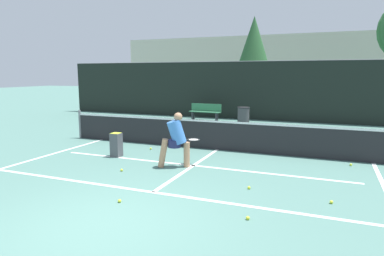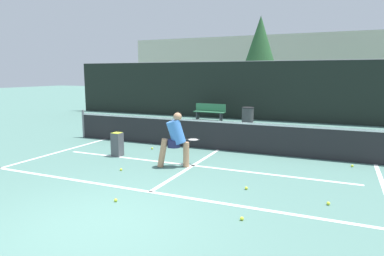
{
  "view_description": "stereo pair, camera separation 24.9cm",
  "coord_description": "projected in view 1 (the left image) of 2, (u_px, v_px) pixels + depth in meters",
  "views": [
    {
      "loc": [
        3.31,
        -4.34,
        2.44
      ],
      "look_at": [
        -0.2,
        4.33,
        0.95
      ],
      "focal_mm": 32.0,
      "sensor_mm": 36.0,
      "label": 1
    },
    {
      "loc": [
        3.53,
        -4.24,
        2.44
      ],
      "look_at": [
        -0.2,
        4.33,
        0.95
      ],
      "focal_mm": 32.0,
      "sensor_mm": 36.0,
      "label": 2
    }
  ],
  "objects": [
    {
      "name": "courtside_bench",
      "position": [
        205.0,
        111.0,
        18.11
      ],
      "size": [
        1.73,
        0.49,
        0.86
      ],
      "rotation": [
        0.0,
        0.0,
        -0.06
      ],
      "color": "#33724C",
      "rests_on": "ground"
    },
    {
      "name": "parked_car",
      "position": [
        260.0,
        104.0,
        21.43
      ],
      "size": [
        1.7,
        4.36,
        1.37
      ],
      "color": "navy",
      "rests_on": "ground"
    },
    {
      "name": "court_center_mark",
      "position": [
        192.0,
        166.0,
        9.09
      ],
      "size": [
        0.1,
        4.35,
        0.01
      ],
      "primitive_type": "cube",
      "color": "white",
      "rests_on": "ground"
    },
    {
      "name": "court_sideline_left",
      "position": [
        60.0,
        152.0,
        10.77
      ],
      "size": [
        0.1,
        5.35,
        0.01
      ],
      "primitive_type": "cube",
      "color": "white",
      "rests_on": "ground"
    },
    {
      "name": "ball_hopper",
      "position": [
        116.0,
        144.0,
        10.13
      ],
      "size": [
        0.28,
        0.28,
        0.71
      ],
      "color": "#4C4C51",
      "rests_on": "ground"
    },
    {
      "name": "tree_mid",
      "position": [
        254.0,
        43.0,
        25.6
      ],
      "size": [
        2.5,
        2.5,
        6.68
      ],
      "color": "brown",
      "rests_on": "ground"
    },
    {
      "name": "tennis_ball_scattered_6",
      "position": [
        151.0,
        149.0,
        11.1
      ],
      "size": [
        0.07,
        0.07,
        0.07
      ],
      "primitive_type": "sphere",
      "color": "#D1E033",
      "rests_on": "ground"
    },
    {
      "name": "tennis_ball_scattered_2",
      "position": [
        122.0,
        170.0,
        8.63
      ],
      "size": [
        0.07,
        0.07,
        0.07
      ],
      "primitive_type": "sphere",
      "color": "#D1E033",
      "rests_on": "ground"
    },
    {
      "name": "trash_bin",
      "position": [
        243.0,
        115.0,
        17.02
      ],
      "size": [
        0.61,
        0.61,
        0.8
      ],
      "color": "#3F3F42",
      "rests_on": "ground"
    },
    {
      "name": "fence_back",
      "position": [
        263.0,
        91.0,
        17.89
      ],
      "size": [
        24.0,
        0.06,
        3.1
      ],
      "color": "black",
      "rests_on": "ground"
    },
    {
      "name": "tennis_ball_scattered_4",
      "position": [
        351.0,
        165.0,
        9.14
      ],
      "size": [
        0.07,
        0.07,
        0.07
      ],
      "primitive_type": "sphere",
      "color": "#D1E033",
      "rests_on": "ground"
    },
    {
      "name": "building_far",
      "position": [
        296.0,
        67.0,
        33.41
      ],
      "size": [
        36.0,
        2.4,
        6.15
      ],
      "primitive_type": "cube",
      "color": "beige",
      "rests_on": "ground"
    },
    {
      "name": "court_sideline_right",
      "position": [
        384.0,
        187.0,
        7.42
      ],
      "size": [
        0.1,
        5.35,
        0.01
      ],
      "primitive_type": "cube",
      "color": "white",
      "rests_on": "ground"
    },
    {
      "name": "tennis_ball_scattered_3",
      "position": [
        331.0,
        202.0,
        6.48
      ],
      "size": [
        0.07,
        0.07,
        0.07
      ],
      "primitive_type": "sphere",
      "color": "#D1E033",
      "rests_on": "ground"
    },
    {
      "name": "player_practicing",
      "position": [
        176.0,
        138.0,
        8.93
      ],
      "size": [
        1.03,
        0.92,
        1.46
      ],
      "rotation": [
        0.0,
        0.0,
        0.42
      ],
      "color": "tan",
      "rests_on": "ground"
    },
    {
      "name": "ground_plane",
      "position": [
        104.0,
        225.0,
        5.58
      ],
      "size": [
        100.0,
        100.0,
        0.0
      ],
      "primitive_type": "plane",
      "color": "#4C756B"
    },
    {
      "name": "tennis_ball_scattered_1",
      "position": [
        120.0,
        201.0,
        6.54
      ],
      "size": [
        0.07,
        0.07,
        0.07
      ],
      "primitive_type": "sphere",
      "color": "#D1E033",
      "rests_on": "ground"
    },
    {
      "name": "court_baseline_near",
      "position": [
        153.0,
        192.0,
        7.11
      ],
      "size": [
        11.0,
        0.1,
        0.01
      ],
      "primitive_type": "cube",
      "color": "white",
      "rests_on": "ground"
    },
    {
      "name": "tennis_ball_scattered_5",
      "position": [
        248.0,
        218.0,
        5.77
      ],
      "size": [
        0.07,
        0.07,
        0.07
      ],
      "primitive_type": "sphere",
      "color": "#D1E033",
      "rests_on": "ground"
    },
    {
      "name": "tennis_ball_scattered_0",
      "position": [
        249.0,
        188.0,
        7.3
      ],
      "size": [
        0.07,
        0.07,
        0.07
      ],
      "primitive_type": "sphere",
      "color": "#D1E033",
      "rests_on": "ground"
    },
    {
      "name": "net",
      "position": [
        217.0,
        134.0,
        11.0
      ],
      "size": [
        11.09,
        0.09,
        1.07
      ],
      "color": "slate",
      "rests_on": "ground"
    },
    {
      "name": "court_service_line",
      "position": [
        193.0,
        165.0,
        9.17
      ],
      "size": [
        8.25,
        0.1,
        0.01
      ],
      "primitive_type": "cube",
      "color": "white",
      "rests_on": "ground"
    }
  ]
}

